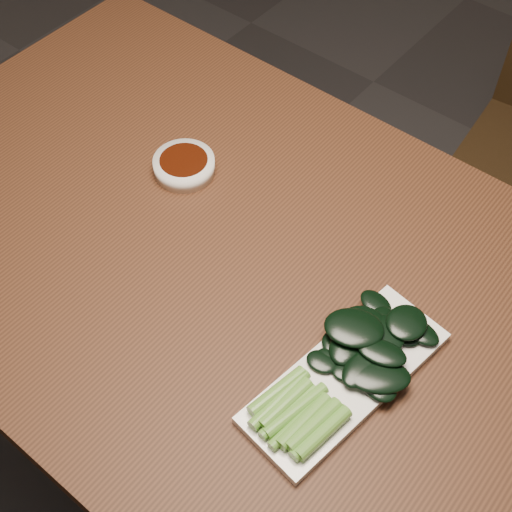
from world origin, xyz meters
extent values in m
plane|color=#2E2B2B|center=(0.00, 0.00, 0.00)|extent=(6.00, 6.00, 0.00)
cube|color=#432313|center=(0.00, 0.00, 0.73)|extent=(1.40, 0.80, 0.04)
cylinder|color=#432313|center=(-0.64, 0.34, 0.35)|extent=(0.05, 0.05, 0.71)
cylinder|color=black|center=(0.03, 0.63, 0.21)|extent=(0.04, 0.04, 0.41)
cylinder|color=black|center=(0.00, 0.96, 0.21)|extent=(0.04, 0.04, 0.41)
cylinder|color=white|center=(-0.23, 0.09, 0.76)|extent=(0.10, 0.10, 0.03)
cylinder|color=#3A1105|center=(-0.23, 0.09, 0.78)|extent=(0.08, 0.08, 0.00)
cube|color=white|center=(0.20, -0.06, 0.76)|extent=(0.16, 0.32, 0.01)
cylinder|color=#609B35|center=(0.15, -0.15, 0.77)|extent=(0.03, 0.09, 0.02)
cylinder|color=#609B35|center=(0.15, -0.15, 0.77)|extent=(0.02, 0.10, 0.02)
cylinder|color=#609B35|center=(0.16, -0.15, 0.77)|extent=(0.03, 0.09, 0.02)
cylinder|color=#609B35|center=(0.17, -0.16, 0.77)|extent=(0.03, 0.10, 0.01)
cylinder|color=#609B35|center=(0.18, -0.15, 0.77)|extent=(0.04, 0.10, 0.02)
cylinder|color=#609B35|center=(0.19, -0.16, 0.77)|extent=(0.03, 0.09, 0.01)
cylinder|color=#609B35|center=(0.20, -0.16, 0.77)|extent=(0.03, 0.09, 0.02)
cylinder|color=#609B35|center=(0.21, -0.15, 0.77)|extent=(0.03, 0.09, 0.02)
cylinder|color=#609B35|center=(0.22, -0.16, 0.77)|extent=(0.03, 0.10, 0.02)
cylinder|color=#609B35|center=(0.22, -0.15, 0.77)|extent=(0.03, 0.09, 0.02)
ellipsoid|color=black|center=(0.24, 0.05, 0.77)|extent=(0.07, 0.04, 0.01)
ellipsoid|color=black|center=(0.18, -0.02, 0.77)|extent=(0.09, 0.06, 0.01)
ellipsoid|color=black|center=(0.22, -0.02, 0.78)|extent=(0.08, 0.06, 0.01)
ellipsoid|color=black|center=(0.22, 0.03, 0.77)|extent=(0.06, 0.04, 0.01)
ellipsoid|color=black|center=(0.17, -0.01, 0.78)|extent=(0.07, 0.05, 0.01)
ellipsoid|color=black|center=(0.23, -0.05, 0.77)|extent=(0.09, 0.08, 0.01)
ellipsoid|color=black|center=(0.17, 0.05, 0.77)|extent=(0.06, 0.05, 0.01)
ellipsoid|color=black|center=(0.23, -0.05, 0.78)|extent=(0.10, 0.09, 0.01)
ellipsoid|color=black|center=(0.18, -0.03, 0.77)|extent=(0.06, 0.08, 0.01)
ellipsoid|color=black|center=(0.19, 0.03, 0.77)|extent=(0.04, 0.05, 0.01)
ellipsoid|color=black|center=(0.17, -0.01, 0.79)|extent=(0.10, 0.10, 0.01)
ellipsoid|color=black|center=(0.18, 0.01, 0.78)|extent=(0.07, 0.06, 0.01)
ellipsoid|color=black|center=(0.21, -0.05, 0.78)|extent=(0.05, 0.08, 0.01)
ellipsoid|color=black|center=(0.21, 0.01, 0.78)|extent=(0.07, 0.08, 0.01)
ellipsoid|color=black|center=(0.22, 0.04, 0.78)|extent=(0.06, 0.06, 0.01)
ellipsoid|color=black|center=(0.20, -0.06, 0.77)|extent=(0.05, 0.05, 0.01)
ellipsoid|color=black|center=(0.16, -0.07, 0.77)|extent=(0.05, 0.04, 0.01)
ellipsoid|color=black|center=(0.16, -0.06, 0.77)|extent=(0.04, 0.04, 0.01)
ellipsoid|color=black|center=(0.16, -0.04, 0.77)|extent=(0.05, 0.05, 0.01)
camera|label=1|loc=(0.39, -0.49, 1.61)|focal=50.00mm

